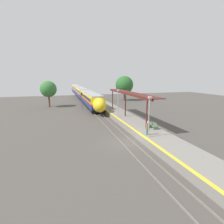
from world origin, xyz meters
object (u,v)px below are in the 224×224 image
platform_bench (153,125)px  railway_signal (82,99)px  person_waiting (148,128)px  lamppost_mid (118,101)px  lamppost_near (149,114)px  train (81,92)px

platform_bench → railway_signal: size_ratio=0.34×
person_waiting → lamppost_mid: bearing=91.6°
lamppost_near → lamppost_mid: bearing=90.0°
train → person_waiting: 47.06m
train → person_waiting: (2.55, -46.99, -0.49)m
railway_signal → platform_bench: bearing=-71.9°
person_waiting → railway_signal: (-5.14, 24.48, 0.82)m
railway_signal → train: bearing=83.4°
train → person_waiting: size_ratio=38.18×
platform_bench → person_waiting: bearing=-132.7°
person_waiting → lamppost_near: 2.07m
platform_bench → lamppost_mid: 9.04m
train → lamppost_near: lamppost_near is taller
person_waiting → lamppost_near: size_ratio=0.36×
platform_bench → lamppost_mid: size_ratio=0.30×
train → person_waiting: train is taller
railway_signal → lamppost_mid: 14.67m
railway_signal → lamppost_near: lamppost_near is taller
train → lamppost_near: size_ratio=13.56×
platform_bench → railway_signal: (-7.24, 22.20, 1.26)m
train → lamppost_mid: size_ratio=13.56×
railway_signal → lamppost_mid: (4.85, -13.80, 1.10)m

